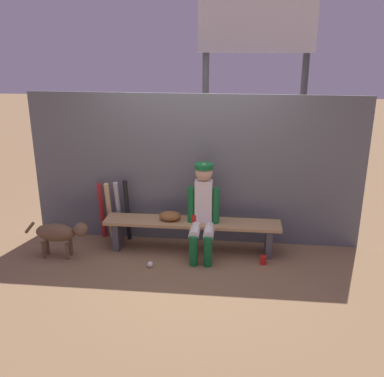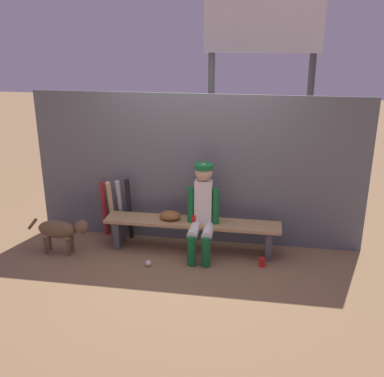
% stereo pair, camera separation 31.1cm
% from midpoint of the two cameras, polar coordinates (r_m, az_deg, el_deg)
% --- Properties ---
extents(ground_plane, '(30.00, 30.00, 0.00)m').
position_cam_midpoint_polar(ground_plane, '(6.08, -1.48, -7.87)').
color(ground_plane, olive).
extents(chainlink_fence, '(4.43, 0.03, 2.03)m').
position_cam_midpoint_polar(chainlink_fence, '(6.03, -1.11, 2.31)').
color(chainlink_fence, '#595E63').
rests_on(chainlink_fence, ground_plane).
extents(dugout_bench, '(2.30, 0.36, 0.43)m').
position_cam_midpoint_polar(dugout_bench, '(5.94, -1.51, -4.99)').
color(dugout_bench, tan).
rests_on(dugout_bench, ground_plane).
extents(player_seated, '(0.41, 0.55, 1.21)m').
position_cam_midpoint_polar(player_seated, '(5.70, -0.18, -2.60)').
color(player_seated, silver).
rests_on(player_seated, ground_plane).
extents(baseball_glove, '(0.28, 0.20, 0.12)m').
position_cam_midpoint_polar(baseball_glove, '(5.92, -4.30, -3.48)').
color(baseball_glove, brown).
rests_on(baseball_glove, dugout_bench).
extents(bat_aluminum_black, '(0.07, 0.17, 0.90)m').
position_cam_midpoint_polar(bat_aluminum_black, '(6.27, -9.58, -2.79)').
color(bat_aluminum_black, black).
rests_on(bat_aluminum_black, ground_plane).
extents(bat_aluminum_silver, '(0.07, 0.25, 0.88)m').
position_cam_midpoint_polar(bat_aluminum_silver, '(6.32, -10.65, -2.75)').
color(bat_aluminum_silver, '#B7B7BC').
rests_on(bat_aluminum_silver, ground_plane).
extents(bat_wood_natural, '(0.09, 0.28, 0.88)m').
position_cam_midpoint_polar(bat_wood_natural, '(6.31, -11.79, -2.87)').
color(bat_wood_natural, tan).
rests_on(bat_wood_natural, ground_plane).
extents(bat_aluminum_red, '(0.07, 0.15, 0.82)m').
position_cam_midpoint_polar(bat_aluminum_red, '(6.43, -12.68, -2.77)').
color(bat_aluminum_red, '#B22323').
rests_on(bat_aluminum_red, ground_plane).
extents(baseball, '(0.07, 0.07, 0.07)m').
position_cam_midpoint_polar(baseball, '(5.71, -6.90, -9.52)').
color(baseball, white).
rests_on(baseball, ground_plane).
extents(cup_on_ground, '(0.08, 0.08, 0.11)m').
position_cam_midpoint_polar(cup_on_ground, '(5.78, 7.44, -8.98)').
color(cup_on_ground, red).
rests_on(cup_on_ground, ground_plane).
extents(cup_on_bench, '(0.08, 0.08, 0.11)m').
position_cam_midpoint_polar(cup_on_bench, '(5.84, -1.22, -3.80)').
color(cup_on_bench, red).
rests_on(cup_on_bench, dugout_bench).
extents(scoreboard, '(1.96, 0.27, 3.46)m').
position_cam_midpoint_polar(scoreboard, '(6.86, 7.25, 15.90)').
color(scoreboard, '#3F3F42').
rests_on(scoreboard, ground_plane).
extents(dog, '(0.84, 0.20, 0.49)m').
position_cam_midpoint_polar(dog, '(6.07, -17.77, -5.38)').
color(dog, brown).
rests_on(dog, ground_plane).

